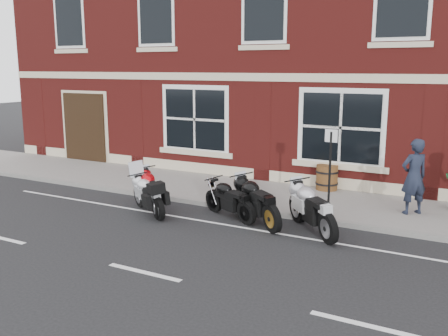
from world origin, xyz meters
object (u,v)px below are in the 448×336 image
at_px(moto_sport_red, 152,189).
at_px(moto_naked_black, 230,198).
at_px(moto_touring_silver, 149,193).
at_px(parking_sign, 330,167).
at_px(pedestrian_left, 414,177).
at_px(barrel_planter, 327,177).
at_px(moto_sport_black, 257,199).
at_px(moto_sport_silver, 313,207).

relative_size(moto_sport_red, moto_naked_black, 0.90).
bearing_deg(moto_touring_silver, parking_sign, -39.78).
height_order(pedestrian_left, barrel_planter, pedestrian_left).
height_order(moto_sport_red, moto_sport_black, moto_sport_black).
bearing_deg(moto_sport_red, barrel_planter, 2.14).
bearing_deg(moto_sport_silver, moto_naked_black, 134.01).
xyz_separation_m(moto_touring_silver, parking_sign, (4.34, 1.38, 0.85)).
height_order(moto_touring_silver, moto_sport_silver, moto_touring_silver).
bearing_deg(moto_sport_silver, moto_sport_red, 139.77).
bearing_deg(parking_sign, barrel_planter, 111.62).
height_order(moto_naked_black, parking_sign, parking_sign).
relative_size(moto_sport_red, parking_sign, 0.76).
bearing_deg(moto_touring_silver, pedestrian_left, -33.37).
relative_size(moto_sport_silver, parking_sign, 0.80).
bearing_deg(moto_sport_red, moto_sport_black, -39.59).
bearing_deg(pedestrian_left, moto_naked_black, -14.40).
bearing_deg(moto_naked_black, moto_sport_silver, -66.44).
height_order(moto_touring_silver, parking_sign, parking_sign).
bearing_deg(moto_touring_silver, barrel_planter, -7.41).
height_order(moto_sport_red, parking_sign, parking_sign).
relative_size(pedestrian_left, barrel_planter, 2.55).
height_order(moto_touring_silver, barrel_planter, moto_touring_silver).
bearing_deg(barrel_planter, parking_sign, -72.40).
distance_m(pedestrian_left, parking_sign, 2.20).
distance_m(moto_naked_black, pedestrian_left, 4.58).
distance_m(moto_touring_silver, pedestrian_left, 6.67).
bearing_deg(parking_sign, pedestrian_left, 41.53).
distance_m(moto_sport_red, pedestrian_left, 6.63).
height_order(moto_sport_black, barrel_planter, moto_sport_black).
bearing_deg(moto_naked_black, pedestrian_left, -37.22).
distance_m(moto_sport_black, moto_naked_black, 0.78).
bearing_deg(parking_sign, moto_sport_black, -147.35).
bearing_deg(moto_touring_silver, moto_naked_black, -40.69).
distance_m(moto_naked_black, parking_sign, 2.57).
xyz_separation_m(moto_naked_black, pedestrian_left, (4.03, 2.10, 0.56)).
relative_size(moto_sport_black, moto_sport_silver, 1.08).
xyz_separation_m(moto_sport_black, moto_sport_silver, (1.40, -0.00, 0.01)).
bearing_deg(parking_sign, moto_touring_silver, -158.33).
height_order(moto_sport_red, pedestrian_left, pedestrian_left).
bearing_deg(moto_sport_black, barrel_planter, 27.67).
distance_m(moto_sport_red, parking_sign, 4.62).
relative_size(moto_sport_black, parking_sign, 0.86).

